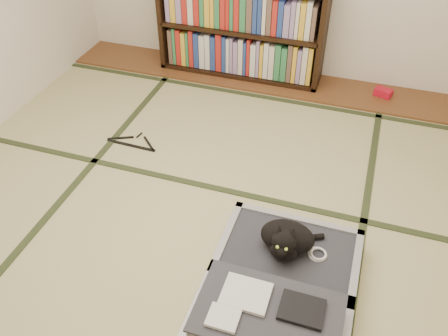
% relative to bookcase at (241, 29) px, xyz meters
% --- Properties ---
extents(floor, '(4.50, 4.50, 0.00)m').
position_rel_bookcase_xyz_m(floor, '(0.35, -2.07, -0.45)').
color(floor, '#CACA87').
rests_on(floor, ground).
extents(wood_strip, '(4.00, 0.50, 0.02)m').
position_rel_bookcase_xyz_m(wood_strip, '(0.35, -0.07, -0.44)').
color(wood_strip, brown).
rests_on(wood_strip, ground).
extents(red_item, '(0.17, 0.13, 0.07)m').
position_rel_bookcase_xyz_m(red_item, '(1.35, -0.04, -0.40)').
color(red_item, red).
rests_on(red_item, wood_strip).
extents(room_shell, '(4.50, 4.50, 4.50)m').
position_rel_bookcase_xyz_m(room_shell, '(0.35, -2.07, 1.01)').
color(room_shell, white).
rests_on(room_shell, ground).
extents(tatami_borders, '(4.00, 4.50, 0.01)m').
position_rel_bookcase_xyz_m(tatami_borders, '(0.35, -1.57, -0.45)').
color(tatami_borders, '#2D381E').
rests_on(tatami_borders, ground).
extents(bookcase, '(1.53, 0.35, 0.99)m').
position_rel_bookcase_xyz_m(bookcase, '(0.00, 0.00, 0.00)').
color(bookcase, black).
rests_on(bookcase, wood_strip).
extents(suitcase, '(0.80, 1.06, 0.31)m').
position_rel_bookcase_xyz_m(suitcase, '(0.95, -2.50, -0.34)').
color(suitcase, '#9FA0A3').
rests_on(suitcase, floor).
extents(cat, '(0.35, 0.36, 0.29)m').
position_rel_bookcase_xyz_m(cat, '(0.93, -2.21, -0.19)').
color(cat, black).
rests_on(cat, suitcase).
extents(cable_coil, '(0.11, 0.11, 0.03)m').
position_rel_bookcase_xyz_m(cable_coil, '(1.11, -2.18, -0.29)').
color(cable_coil, white).
rests_on(cable_coil, suitcase).
extents(hanger, '(0.43, 0.20, 0.01)m').
position_rel_bookcase_xyz_m(hanger, '(-0.48, -1.37, -0.44)').
color(hanger, black).
rests_on(hanger, floor).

